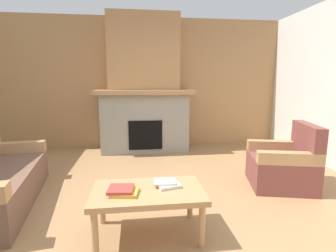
% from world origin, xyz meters
% --- Properties ---
extents(ground, '(9.00, 9.00, 0.00)m').
position_xyz_m(ground, '(0.00, 0.00, 0.00)').
color(ground, '#9E754C').
extents(wall_back_wood_panel, '(6.00, 0.12, 2.70)m').
position_xyz_m(wall_back_wood_panel, '(0.00, 3.00, 1.35)').
color(wall_back_wood_panel, '#A87A4C').
rests_on(wall_back_wood_panel, ground).
extents(fireplace, '(1.90, 0.82, 2.70)m').
position_xyz_m(fireplace, '(0.00, 2.62, 1.16)').
color(fireplace, gray).
rests_on(fireplace, ground).
extents(armchair, '(0.92, 0.92, 0.85)m').
position_xyz_m(armchair, '(1.77, 0.47, 0.29)').
color(armchair, brown).
rests_on(armchair, ground).
extents(coffee_table, '(1.00, 0.60, 0.43)m').
position_xyz_m(coffee_table, '(-0.09, -0.43, 0.38)').
color(coffee_table, tan).
rests_on(coffee_table, ground).
extents(book_stack_near_edge, '(0.28, 0.24, 0.05)m').
position_xyz_m(book_stack_near_edge, '(-0.31, -0.49, 0.46)').
color(book_stack_near_edge, gold).
rests_on(book_stack_near_edge, coffee_table).
extents(book_stack_center, '(0.26, 0.24, 0.05)m').
position_xyz_m(book_stack_center, '(0.09, -0.36, 0.45)').
color(book_stack_center, beige).
rests_on(book_stack_center, coffee_table).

